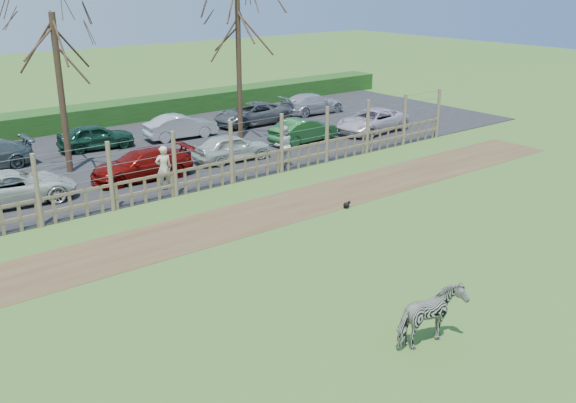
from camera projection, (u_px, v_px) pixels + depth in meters
ground at (315, 268)px, 18.14m from camera, size 120.00×120.00×0.00m
dirt_strip at (228, 223)px, 21.47m from camera, size 34.00×2.80×0.01m
asphalt at (106, 159)px, 28.87m from camera, size 44.00×13.00×0.04m
hedge at (51, 121)px, 33.87m from camera, size 46.00×2.00×1.10m
fence at (175, 176)px, 23.79m from camera, size 30.16×0.16×2.50m
tree_mid at (57, 55)px, 25.34m from camera, size 4.80×4.80×6.83m
tree_right at (238, 32)px, 30.84m from camera, size 4.80×4.80×7.35m
zebra at (431, 317)px, 14.18m from camera, size 1.70×0.85×1.40m
visitor_a at (164, 168)px, 24.42m from camera, size 0.69×0.52×1.72m
visitor_b at (284, 145)px, 27.65m from camera, size 0.98×0.85×1.72m
crow at (347, 205)px, 22.80m from camera, size 0.30×0.22×0.24m
car_2 at (14, 187)px, 23.05m from camera, size 4.47×2.36×1.20m
car_3 at (142, 164)px, 25.82m from camera, size 4.25×1.99×1.20m
car_4 at (232, 147)px, 28.39m from camera, size 3.61×1.64×1.20m
car_5 at (304, 130)px, 31.47m from camera, size 3.73×1.54×1.20m
car_6 at (372, 121)px, 33.53m from camera, size 4.51×2.44×1.20m
car_10 at (96, 137)px, 30.28m from camera, size 3.68×1.87×1.20m
car_11 at (181, 126)px, 32.29m from camera, size 3.75×1.63×1.20m
car_12 at (252, 114)px, 35.25m from camera, size 4.34×2.04×1.20m
car_13 at (312, 104)px, 38.08m from camera, size 4.16×1.73×1.20m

